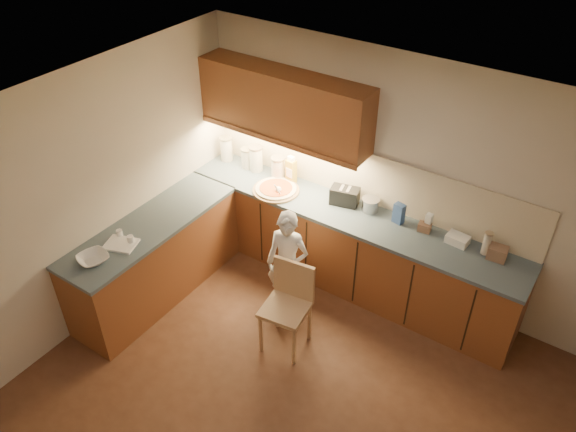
{
  "coord_description": "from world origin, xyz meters",
  "views": [
    {
      "loc": [
        1.75,
        -2.56,
        4.32
      ],
      "look_at": [
        -0.8,
        1.2,
        1.0
      ],
      "focal_mm": 35.0,
      "sensor_mm": 36.0,
      "label": 1
    }
  ],
  "objects_px": {
    "child": "(288,264)",
    "toaster": "(345,196)",
    "oil_jug": "(291,171)",
    "pizza_on_board": "(276,189)",
    "wooden_chair": "(289,300)"
  },
  "relations": [
    {
      "from": "oil_jug",
      "to": "child",
      "type": "bearing_deg",
      "value": -58.08
    },
    {
      "from": "oil_jug",
      "to": "wooden_chair",
      "type": "bearing_deg",
      "value": -56.99
    },
    {
      "from": "oil_jug",
      "to": "pizza_on_board",
      "type": "bearing_deg",
      "value": -97.4
    },
    {
      "from": "pizza_on_board",
      "to": "toaster",
      "type": "distance_m",
      "value": 0.77
    },
    {
      "from": "child",
      "to": "oil_jug",
      "type": "distance_m",
      "value": 1.14
    },
    {
      "from": "pizza_on_board",
      "to": "oil_jug",
      "type": "bearing_deg",
      "value": 82.6
    },
    {
      "from": "child",
      "to": "oil_jug",
      "type": "bearing_deg",
      "value": 109.1
    },
    {
      "from": "pizza_on_board",
      "to": "child",
      "type": "xyz_separation_m",
      "value": [
        0.58,
        -0.63,
        -0.34
      ]
    },
    {
      "from": "child",
      "to": "wooden_chair",
      "type": "height_order",
      "value": "child"
    },
    {
      "from": "child",
      "to": "toaster",
      "type": "height_order",
      "value": "child"
    },
    {
      "from": "wooden_chair",
      "to": "toaster",
      "type": "bearing_deg",
      "value": 87.12
    },
    {
      "from": "toaster",
      "to": "oil_jug",
      "type": "bearing_deg",
      "value": 164.13
    },
    {
      "from": "wooden_chair",
      "to": "pizza_on_board",
      "type": "bearing_deg",
      "value": 122.34
    },
    {
      "from": "child",
      "to": "wooden_chair",
      "type": "relative_size",
      "value": 1.3
    },
    {
      "from": "child",
      "to": "toaster",
      "type": "distance_m",
      "value": 0.95
    }
  ]
}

